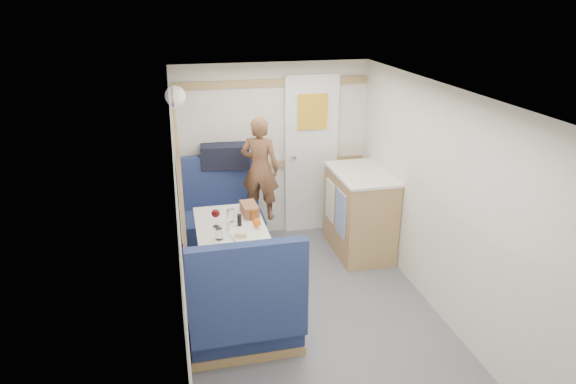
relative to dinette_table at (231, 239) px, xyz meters
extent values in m
plane|color=#515156|center=(0.65, -1.00, -0.57)|extent=(4.50, 4.50, 0.00)
plane|color=silver|center=(0.65, -1.00, 1.43)|extent=(4.50, 4.50, 0.00)
cube|color=silver|center=(0.65, 1.25, 0.43)|extent=(2.20, 0.02, 2.00)
cube|color=silver|center=(-0.45, -1.00, 0.43)|extent=(0.02, 4.50, 2.00)
cube|color=silver|center=(1.75, -1.00, 0.43)|extent=(0.02, 4.50, 2.00)
cube|color=#9F7748|center=(0.65, 1.23, 0.28)|extent=(2.15, 0.02, 0.08)
cube|color=#9F7748|center=(0.65, 1.23, 1.21)|extent=(2.15, 0.02, 0.08)
cube|color=#93A188|center=(-0.43, 0.00, 0.68)|extent=(0.04, 1.30, 0.72)
cube|color=white|center=(1.10, 1.22, 0.36)|extent=(0.62, 0.04, 1.86)
cube|color=gold|center=(1.10, 1.19, 0.88)|extent=(0.34, 0.03, 0.40)
cylinder|color=silver|center=(0.88, 1.17, 0.38)|extent=(0.04, 0.10, 0.04)
cube|color=white|center=(0.00, 0.00, 0.13)|extent=(0.62, 0.92, 0.04)
cylinder|color=silver|center=(0.00, 0.00, -0.22)|extent=(0.08, 0.08, 0.66)
cylinder|color=silver|center=(0.00, 0.00, -0.55)|extent=(0.36, 0.36, 0.03)
cube|color=#161B48|center=(0.00, 0.80, -0.34)|extent=(0.88, 0.50, 0.45)
cube|color=#161B48|center=(0.00, 1.08, 0.08)|extent=(0.88, 0.10, 0.80)
cube|color=#9F7748|center=(0.00, 0.80, -0.53)|extent=(0.90, 0.52, 0.08)
cube|color=#161B48|center=(0.00, -0.80, -0.34)|extent=(0.88, 0.50, 0.45)
cube|color=#161B48|center=(0.00, -1.08, 0.08)|extent=(0.88, 0.10, 0.80)
cube|color=#9F7748|center=(0.00, -0.80, -0.53)|extent=(0.90, 0.52, 0.08)
cube|color=#9F7748|center=(0.00, 1.12, 0.31)|extent=(0.90, 0.14, 0.04)
sphere|color=white|center=(-0.39, 0.85, 1.18)|extent=(0.20, 0.20, 0.20)
cube|color=#9F7748|center=(1.47, 0.55, -0.12)|extent=(0.54, 0.90, 0.90)
cube|color=silver|center=(1.47, 0.55, 0.34)|extent=(0.56, 0.92, 0.03)
cube|color=#5972B2|center=(1.19, 0.37, -0.02)|extent=(0.01, 0.30, 0.48)
cube|color=silver|center=(1.19, 0.73, -0.02)|extent=(0.01, 0.28, 0.44)
imported|color=brown|center=(0.40, 0.69, 0.43)|extent=(0.47, 0.40, 1.09)
cube|color=black|center=(0.09, 1.12, 0.46)|extent=(0.54, 0.30, 0.25)
cube|color=white|center=(0.11, -0.35, 0.16)|extent=(0.31, 0.36, 0.02)
sphere|color=#F0610A|center=(0.22, -0.15, 0.21)|extent=(0.08, 0.08, 0.08)
cube|color=#E1CE82|center=(0.06, -0.31, 0.19)|extent=(0.11, 0.08, 0.03)
cylinder|color=white|center=(-0.13, -0.03, 0.16)|extent=(0.06, 0.06, 0.01)
cylinder|color=white|center=(-0.13, -0.03, 0.21)|extent=(0.01, 0.01, 0.10)
sphere|color=#48070A|center=(-0.13, -0.03, 0.28)|extent=(0.08, 0.08, 0.08)
cylinder|color=white|center=(-0.13, -0.29, 0.20)|extent=(0.06, 0.06, 0.10)
cylinder|color=silver|center=(0.02, 0.05, 0.21)|extent=(0.07, 0.07, 0.12)
cylinder|color=brown|center=(0.22, 0.04, 0.21)|extent=(0.07, 0.07, 0.11)
cylinder|color=black|center=(0.08, -0.05, 0.21)|extent=(0.04, 0.04, 0.11)
cylinder|color=silver|center=(-0.03, -0.13, 0.20)|extent=(0.04, 0.04, 0.10)
cube|color=olive|center=(0.21, 0.17, 0.21)|extent=(0.16, 0.27, 0.11)
camera|label=1|loc=(-0.44, -4.27, 2.12)|focal=32.00mm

